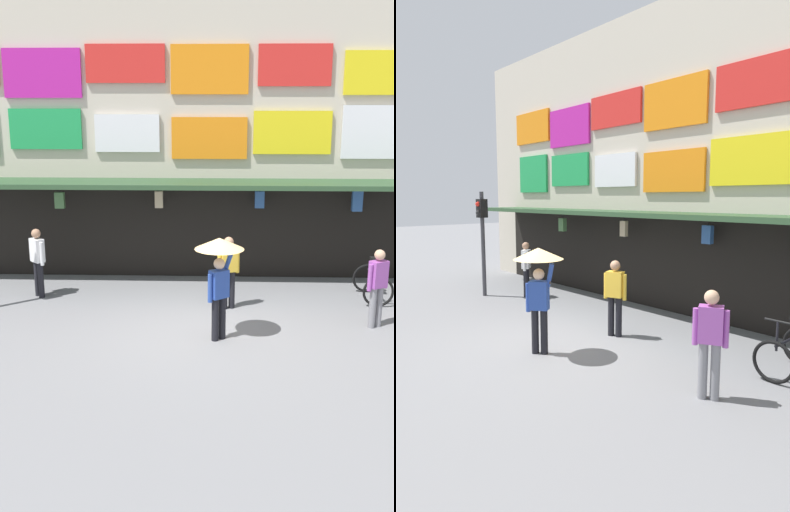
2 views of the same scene
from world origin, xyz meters
TOP-DOWN VIEW (x-y plane):
  - ground_plane at (0.00, 0.00)m, footprint 80.00×80.00m
  - shopfront at (0.00, 4.57)m, footprint 18.00×2.60m
  - bicycle_parked at (3.94, 2.17)m, footprint 0.73×1.16m
  - pedestrian_in_green at (0.48, 1.41)m, footprint 0.50×0.34m
  - pedestrian_in_red at (-4.08, 2.10)m, footprint 0.41×0.41m
  - pedestrian_with_umbrella at (0.27, -0.43)m, footprint 0.96×0.96m
  - pedestrian_in_black at (3.55, 0.36)m, footprint 0.47×0.37m

SIDE VIEW (x-z plane):
  - ground_plane at x=0.00m, z-range 0.00..0.00m
  - bicycle_parked at x=3.94m, z-range -0.13..0.92m
  - pedestrian_in_green at x=0.48m, z-range 0.11..1.79m
  - pedestrian_in_red at x=-4.08m, z-range 0.11..1.79m
  - pedestrian_in_black at x=3.55m, z-range 0.11..1.79m
  - pedestrian_with_umbrella at x=0.27m, z-range 0.60..2.68m
  - shopfront at x=0.00m, z-range -0.04..7.96m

